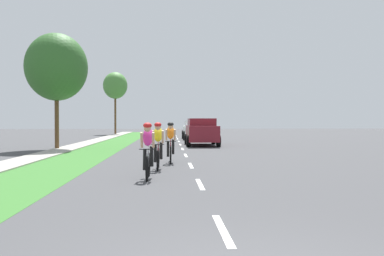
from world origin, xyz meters
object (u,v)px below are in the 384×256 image
(cyclist_lead, at_px, (148,150))
(street_tree_far, at_px, (115,86))
(cyclist_trailing, at_px, (158,145))
(street_tree_near, at_px, (56,67))
(suv_maroon, at_px, (202,131))
(cyclist_distant, at_px, (171,142))
(pickup_white, at_px, (195,130))

(cyclist_lead, height_order, street_tree_far, street_tree_far)
(cyclist_trailing, bearing_deg, street_tree_near, 121.35)
(suv_maroon, relative_size, street_tree_near, 0.71)
(cyclist_distant, height_order, pickup_white, pickup_white)
(cyclist_lead, relative_size, cyclist_distant, 1.00)
(cyclist_lead, relative_size, pickup_white, 0.34)
(cyclist_lead, height_order, cyclist_distant, same)
(street_tree_near, height_order, street_tree_far, street_tree_far)
(cyclist_trailing, xyz_separation_m, street_tree_far, (-6.09, 35.44, 5.07))
(pickup_white, bearing_deg, cyclist_lead, -96.94)
(street_tree_far, bearing_deg, cyclist_distant, -78.95)
(cyclist_lead, bearing_deg, street_tree_far, 98.86)
(cyclist_lead, relative_size, street_tree_near, 0.26)
(cyclist_distant, bearing_deg, street_tree_near, 129.40)
(cyclist_trailing, height_order, pickup_white, pickup_white)
(cyclist_lead, height_order, street_tree_near, street_tree_near)
(street_tree_near, bearing_deg, suv_maroon, 19.52)
(cyclist_trailing, xyz_separation_m, suv_maroon, (2.54, 13.04, 0.14))
(cyclist_distant, height_order, suv_maroon, suv_maroon)
(pickup_white, distance_m, street_tree_near, 15.21)
(cyclist_distant, bearing_deg, cyclist_lead, -98.87)
(cyclist_trailing, bearing_deg, street_tree_far, 99.75)
(cyclist_trailing, distance_m, suv_maroon, 13.29)
(cyclist_distant, xyz_separation_m, pickup_white, (2.26, 19.73, 0.02))
(cyclist_distant, height_order, street_tree_near, street_tree_near)
(suv_maroon, distance_m, street_tree_near, 9.90)
(cyclist_lead, height_order, cyclist_trailing, same)
(cyclist_distant, height_order, street_tree_far, street_tree_far)
(cyclist_distant, distance_m, suv_maroon, 11.19)
(pickup_white, relative_size, street_tree_near, 0.77)
(cyclist_lead, relative_size, street_tree_far, 0.23)
(cyclist_trailing, xyz_separation_m, cyclist_distant, (0.43, 2.05, 0.00))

